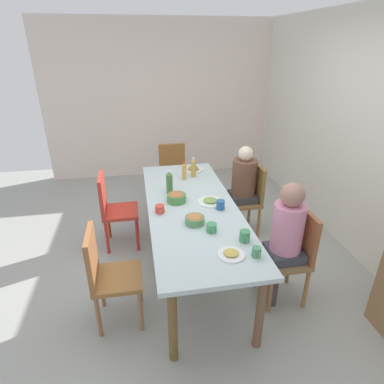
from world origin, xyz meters
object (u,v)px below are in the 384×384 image
at_px(plate_2, 193,169).
at_px(cup_3, 245,236).
at_px(chair_0, 249,196).
at_px(cup_4, 221,205).
at_px(plate_1, 210,201).
at_px(chair_3, 292,251).
at_px(bowl_0, 195,219).
at_px(person_0, 243,184).
at_px(bottle_2, 193,168).
at_px(bowl_1, 176,197).
at_px(bottle_0, 169,183).
at_px(cup_1, 257,252).
at_px(chair_1, 173,172).
at_px(dining_table, 192,212).
at_px(cup_2, 212,228).
at_px(chair_2, 113,207).
at_px(plate_0, 231,254).
at_px(person_3, 285,234).
at_px(cup_0, 160,209).
at_px(bottle_1, 184,171).
at_px(chair_4, 107,272).

height_order(plate_2, cup_3, cup_3).
relative_size(chair_0, cup_4, 7.62).
xyz_separation_m(chair_0, plate_1, (0.55, -0.62, 0.25)).
bearing_deg(chair_3, bowl_0, -105.89).
xyz_separation_m(plate_1, plate_2, (-0.92, -0.01, 0.00)).
relative_size(person_0, bottle_2, 4.85).
relative_size(person_0, bowl_1, 5.87).
xyz_separation_m(chair_3, bottle_0, (-0.92, -1.00, 0.36)).
distance_m(bowl_0, bowl_1, 0.47).
relative_size(person_0, cup_1, 10.74).
bearing_deg(chair_1, dining_table, 0.00).
relative_size(dining_table, cup_2, 18.71).
relative_size(chair_1, chair_3, 1.00).
height_order(person_0, bottle_2, person_0).
bearing_deg(chair_2, cup_1, 37.65).
distance_m(chair_0, plate_0, 1.61).
bearing_deg(cup_1, cup_4, -174.70).
bearing_deg(bottle_2, cup_1, 6.30).
relative_size(chair_0, person_3, 0.76).
bearing_deg(chair_1, chair_2, -40.18).
relative_size(person_3, plate_0, 5.69).
bearing_deg(cup_1, plate_2, -175.47).
height_order(person_0, chair_1, person_0).
relative_size(chair_3, cup_0, 7.27).
xyz_separation_m(bottle_0, bottle_1, (-0.35, 0.21, -0.02)).
bearing_deg(cup_1, cup_0, -141.21).
relative_size(bowl_0, cup_0, 1.41).
bearing_deg(cup_2, chair_0, 145.89).
bearing_deg(plate_1, bottle_1, -165.53).
xyz_separation_m(bowl_0, cup_4, (-0.23, 0.30, 0.00)).
height_order(plate_0, cup_4, cup_4).
distance_m(chair_4, bowl_1, 1.02).
bearing_deg(bowl_0, plate_1, 148.35).
distance_m(person_0, plate_0, 1.56).
relative_size(chair_0, bowl_1, 4.62).
height_order(chair_2, chair_4, same).
relative_size(chair_2, plate_2, 3.52).
distance_m(chair_3, bottle_0, 1.41).
bearing_deg(dining_table, bottle_2, 168.53).
bearing_deg(cup_3, cup_4, -174.93).
relative_size(chair_3, person_3, 0.76).
bearing_deg(cup_3, bottle_2, -173.65).
relative_size(chair_0, bottle_1, 4.07).
distance_m(person_3, plate_2, 1.63).
relative_size(chair_1, cup_3, 7.41).
bearing_deg(person_3, chair_2, -127.31).
bearing_deg(bowl_0, cup_4, 127.37).
bearing_deg(bottle_0, cup_3, 25.82).
relative_size(bowl_1, cup_1, 1.83).
bearing_deg(cup_0, bowl_1, 137.27).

